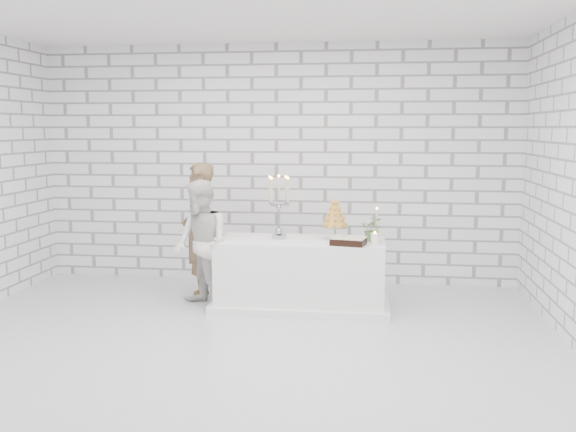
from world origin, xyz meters
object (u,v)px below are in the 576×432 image
at_px(bride, 201,244).
at_px(croquembouche, 335,219).
at_px(cake_table, 301,273).
at_px(groom, 199,231).
at_px(candelabra, 279,207).

xyz_separation_m(bride, croquembouche, (1.43, 0.26, 0.27)).
xyz_separation_m(cake_table, groom, (-1.21, 0.24, 0.41)).
bearing_deg(bride, groom, 157.75).
distance_m(cake_table, candelabra, 0.77).
bearing_deg(groom, cake_table, 70.88).
relative_size(cake_table, candelabra, 2.55).
height_order(bride, candelabra, candelabra).
relative_size(groom, croquembouche, 3.48).
bearing_deg(groom, bride, 10.10).
distance_m(cake_table, bride, 1.14).
relative_size(cake_table, croquembouche, 3.99).
distance_m(cake_table, groom, 1.30).
bearing_deg(cake_table, candelabra, 169.50).
bearing_deg(cake_table, bride, -170.51).
relative_size(candelabra, croquembouche, 1.57).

